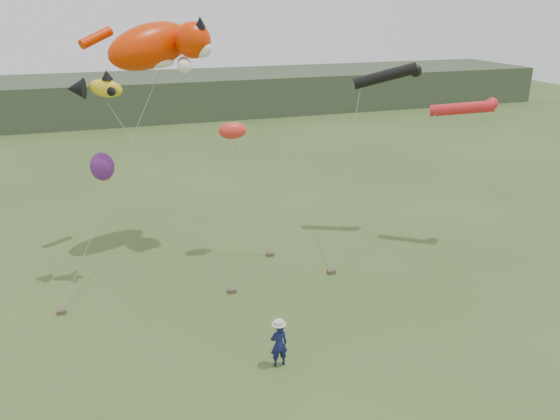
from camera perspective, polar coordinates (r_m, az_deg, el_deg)
The scene contains 8 objects.
ground at distance 18.93m, azimuth -1.10°, elevation -15.24°, with size 120.00×120.00×0.00m, color #385123.
headland at distance 60.06m, azimuth -17.11°, elevation 11.06°, with size 90.00×13.00×4.00m.
festival_attendant at distance 18.19m, azimuth -0.11°, elevation -13.86°, with size 0.58×0.38×1.58m, color #13174A.
sandbag_anchors at distance 22.79m, azimuth -9.97°, elevation -8.56°, with size 14.83×4.64×0.16m.
cat_kite at distance 25.60m, azimuth -12.42°, elevation 16.45°, with size 5.59×3.67×2.70m.
fish_kite at distance 22.57m, azimuth -18.80°, elevation 12.00°, with size 2.23×1.46×1.13m.
tube_kites at distance 27.25m, azimuth 14.87°, elevation 12.08°, with size 5.79×4.38×2.40m.
misc_kites at distance 25.13m, azimuth -12.85°, elevation 5.96°, with size 6.84×2.49×2.65m.
Camera 1 is at (-4.48, -14.65, 11.13)m, focal length 35.00 mm.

